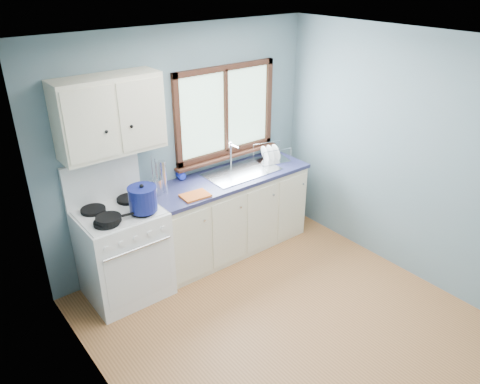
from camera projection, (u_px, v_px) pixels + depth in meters
floor at (297, 332)px, 4.26m from camera, size 3.20×3.60×0.02m
ceiling at (317, 46)px, 3.15m from camera, size 3.20×3.60×0.02m
wall_back at (184, 147)px, 4.98m from camera, size 3.20×0.02×2.50m
wall_left at (116, 290)px, 2.81m from camera, size 0.02×3.60×2.50m
wall_right at (421, 162)px, 4.60m from camera, size 0.02×3.60×2.50m
gas_range at (123, 251)px, 4.55m from camera, size 0.76×0.69×1.36m
base_cabinets at (229, 217)px, 5.33m from camera, size 1.85×0.60×0.88m
countertop at (229, 178)px, 5.11m from camera, size 1.89×0.64×0.04m
sink at (241, 177)px, 5.23m from camera, size 0.84×0.46×0.44m
window at (226, 118)px, 5.15m from camera, size 1.36×0.10×1.03m
upper_cabinets at (110, 115)px, 4.14m from camera, size 0.95×0.35×0.70m
skillet at (109, 219)px, 4.13m from camera, size 0.36×0.26×0.05m
stockpot at (143, 198)px, 4.27m from camera, size 0.28×0.28×0.26m
utensil_crock at (156, 186)px, 4.67m from camera, size 0.17×0.17×0.42m
thermos at (163, 177)px, 4.68m from camera, size 0.09×0.09×0.34m
soap_bottle at (183, 171)px, 4.94m from camera, size 0.10×0.10×0.23m
dish_towel at (195, 196)px, 4.65m from camera, size 0.29×0.22×0.02m
dish_rack at (271, 157)px, 5.47m from camera, size 0.43×0.36×0.19m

